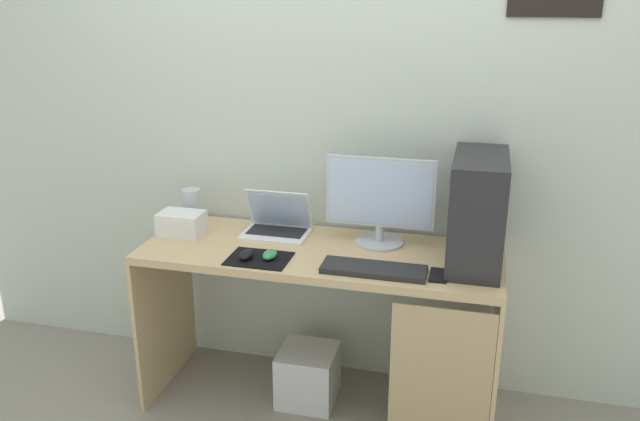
% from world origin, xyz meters
% --- Properties ---
extents(ground_plane, '(8.00, 8.00, 0.00)m').
position_xyz_m(ground_plane, '(0.00, 0.00, 0.00)').
color(ground_plane, gray).
extents(wall_back, '(4.00, 0.05, 2.60)m').
position_xyz_m(wall_back, '(0.00, 0.33, 1.30)').
color(wall_back, beige).
rests_on(wall_back, ground_plane).
extents(desk, '(1.56, 0.58, 0.77)m').
position_xyz_m(desk, '(0.02, -0.01, 0.62)').
color(desk, tan).
rests_on(desk, ground_plane).
extents(pc_tower, '(0.21, 0.46, 0.45)m').
position_xyz_m(pc_tower, '(0.65, 0.03, 1.00)').
color(pc_tower, '#232326').
rests_on(pc_tower, desk).
extents(monitor, '(0.48, 0.22, 0.39)m').
position_xyz_m(monitor, '(0.24, 0.13, 0.97)').
color(monitor, '#B7BCC6').
rests_on(monitor, desk).
extents(laptop, '(0.30, 0.21, 0.21)m').
position_xyz_m(laptop, '(-0.24, 0.14, 0.82)').
color(laptop, white).
rests_on(laptop, desk).
extents(speaker, '(0.09, 0.09, 0.17)m').
position_xyz_m(speaker, '(-0.68, 0.18, 0.86)').
color(speaker, '#B7BCC6').
rests_on(speaker, desk).
extents(projector, '(0.20, 0.14, 0.11)m').
position_xyz_m(projector, '(-0.66, 0.02, 0.83)').
color(projector, white).
rests_on(projector, desk).
extents(keyboard, '(0.42, 0.14, 0.02)m').
position_xyz_m(keyboard, '(0.27, -0.18, 0.79)').
color(keyboard, '#232326').
rests_on(keyboard, desk).
extents(mousepad, '(0.26, 0.20, 0.00)m').
position_xyz_m(mousepad, '(-0.22, -0.17, 0.78)').
color(mousepad, black).
rests_on(mousepad, desk).
extents(mouse_left, '(0.06, 0.10, 0.03)m').
position_xyz_m(mouse_left, '(-0.18, -0.16, 0.80)').
color(mouse_left, '#338C4C').
rests_on(mouse_left, mousepad).
extents(mouse_right, '(0.06, 0.10, 0.03)m').
position_xyz_m(mouse_right, '(-0.27, -0.18, 0.80)').
color(mouse_right, black).
rests_on(mouse_right, mousepad).
extents(cell_phone, '(0.07, 0.13, 0.01)m').
position_xyz_m(cell_phone, '(0.52, -0.15, 0.78)').
color(cell_phone, black).
rests_on(cell_phone, desk).
extents(subwoofer, '(0.26, 0.26, 0.26)m').
position_xyz_m(subwoofer, '(-0.06, -0.00, 0.13)').
color(subwoofer, silver).
rests_on(subwoofer, ground_plane).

